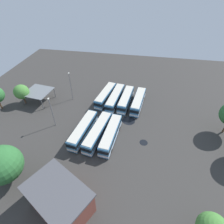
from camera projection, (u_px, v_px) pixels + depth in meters
The scene contains 16 objects.
ground_plane at pixel (113, 119), 49.12m from camera, with size 95.96×95.96×0.00m, color #383533.
bus_row0_slot1 at pixel (111, 135), 42.09m from camera, with size 12.24×3.81×3.38m.
bus_row0_slot2 at pixel (98, 132), 42.73m from camera, with size 12.98×4.76×3.38m.
bus_row0_slot3 at pixel (83, 130), 43.35m from camera, with size 12.50×4.34×3.38m.
bus_row1_slot0 at pixel (138, 101), 52.58m from camera, with size 11.95×4.06×3.38m.
bus_row1_slot1 at pixel (126, 99), 53.37m from camera, with size 11.94×3.90×3.38m.
bus_row1_slot2 at pixel (115, 98), 53.98m from camera, with size 12.99×4.20×3.38m.
bus_row1_slot3 at pixel (106, 95), 55.04m from camera, with size 12.34×4.80×3.38m.
depot_building at pixel (60, 200), 29.00m from camera, with size 11.24×12.64×6.11m.
maintenance_shelter at pixel (38, 92), 53.69m from camera, with size 8.16×8.21×3.62m.
lamp_post_by_building at pixel (71, 86), 53.35m from camera, with size 0.56×0.28×9.35m.
lamp_post_near_entrance at pixel (52, 111), 44.17m from camera, with size 0.56×0.28×8.82m.
tree_east_edge at pixel (21, 92), 52.33m from camera, with size 4.44×4.44×6.38m.
tree_northeast at pixel (2, 165), 31.61m from camera, with size 7.21×7.21×8.89m.
puddle_between_rows at pixel (144, 143), 42.47m from camera, with size 1.99×1.99×0.01m, color black.
puddle_back_corner at pixel (129, 121), 48.60m from camera, with size 3.63×3.63×0.01m, color black.
Camera 1 is at (-36.10, -6.17, 32.80)m, focal length 27.95 mm.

